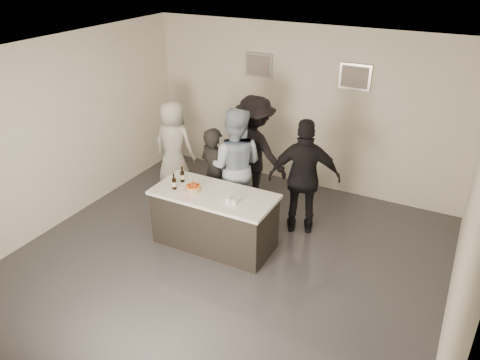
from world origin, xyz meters
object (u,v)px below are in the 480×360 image
Objects in this scene: person_guest_left at (174,144)px; person_guest_back at (254,151)px; person_main_blue at (235,165)px; person_guest_right at (304,177)px; bar_counter at (214,219)px; cake at (193,189)px; beer_bottle_b at (174,181)px; person_main_black at (215,174)px; beer_bottle_a at (182,174)px.

person_guest_back is at bearing 180.00° from person_guest_left.
person_main_blue is 1.03× the size of person_guest_right.
cake is at bearing -165.75° from bar_counter.
person_guest_left is at bearing 125.27° from beer_bottle_b.
person_guest_back reaches higher than beer_bottle_b.
person_guest_back is (-0.08, 1.52, 0.53)m from bar_counter.
person_guest_right is at bearing -151.51° from person_main_black.
person_main_blue is (0.21, 0.93, 0.04)m from cake.
person_main_black is 1.49m from person_guest_right.
person_guest_back is (0.51, 1.68, -0.05)m from beer_bottle_b.
person_guest_back is (0.23, 1.60, 0.05)m from cake.
person_guest_right is at bearing 168.06° from person_guest_left.
beer_bottle_b is at bearing 47.17° from person_main_blue.
person_main_blue reaches higher than person_main_black.
cake is 1.62m from person_guest_back.
beer_bottle_b is 0.14× the size of person_guest_right.
beer_bottle_a is at bearing 96.17° from beer_bottle_b.
cake is 0.13× the size of person_guest_left.
cake is 0.31m from beer_bottle_b.
person_guest_left reaches higher than cake.
beer_bottle_a reaches higher than cake.
beer_bottle_b is at bearing 121.98° from person_guest_left.
person_main_blue is (0.49, 1.01, -0.05)m from beer_bottle_b.
beer_bottle_b is 1.96m from person_guest_left.
person_main_black is at bearing 119.60° from bar_counter.
bar_counter is 1.62m from person_guest_back.
beer_bottle_b is 1.76m from person_guest_back.
beer_bottle_a is 1.00× the size of beer_bottle_b.
beer_bottle_a is 0.91m from person_main_blue.
beer_bottle_b is 1.13m from person_main_blue.
cake is 0.86× the size of beer_bottle_a.
person_guest_back is at bearing -95.15° from person_main_black.
person_guest_left is at bearing 129.52° from beer_bottle_a.
person_main_blue is at bearing 157.03° from person_guest_left.
beer_bottle_a is 0.16× the size of person_main_black.
cake is 1.73m from person_guest_right.
cake reaches higher than bar_counter.
cake is at bearing 129.76° from person_guest_left.
beer_bottle_a is 0.26m from beer_bottle_b.
person_guest_back is at bearing 92.90° from bar_counter.
bar_counter is 0.90m from person_main_black.
bar_counter is 7.15× the size of beer_bottle_a.
bar_counter is 8.32× the size of cake.
person_main_black is 0.38m from person_main_blue.
person_guest_back is at bearing 81.87° from cake.
person_guest_left is (-1.10, 1.33, -0.20)m from beer_bottle_a.
beer_bottle_a is at bearing 150.14° from cake.
person_main_black is at bearing 148.06° from person_guest_left.
beer_bottle_a is 0.16× the size of person_guest_left.
bar_counter is at bearing 15.06° from beer_bottle_b.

